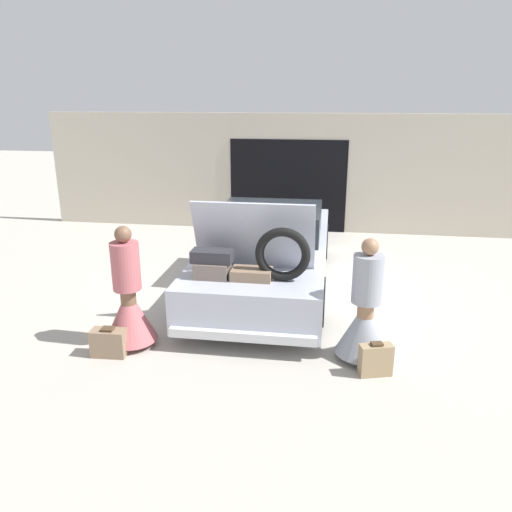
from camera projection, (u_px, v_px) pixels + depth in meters
ground_plane at (268, 284)px, 8.85m from camera, size 40.00×40.00×0.00m
garage_wall_back at (288, 174)px, 12.01m from camera, size 12.00×0.14×2.80m
car at (268, 251)px, 8.66m from camera, size 2.03×5.23×1.83m
person_left at (129, 304)px, 6.52m from camera, size 0.69×0.69×1.64m
person_right at (365, 318)px, 6.19m from camera, size 0.71×0.71×1.58m
suitcase_beside_left_person at (109, 343)px, 6.36m from camera, size 0.45×0.24×0.39m
suitcase_beside_right_person at (376, 360)px, 5.91m from camera, size 0.42×0.26×0.42m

